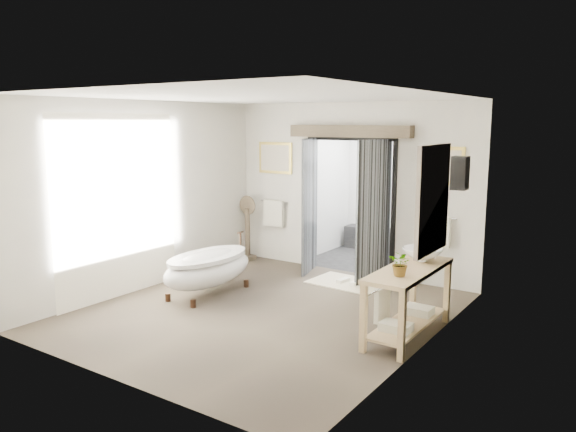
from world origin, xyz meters
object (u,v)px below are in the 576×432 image
object	(u,v)px
clawfoot_tub	(208,268)
basin	(422,255)
vanity	(406,296)
rug	(348,283)

from	to	relation	value
clawfoot_tub	basin	xyz separation A→B (m)	(3.15, 0.49, 0.53)
vanity	basin	bearing A→B (deg)	86.39
clawfoot_tub	basin	distance (m)	3.23
vanity	basin	distance (m)	0.60
vanity	basin	xyz separation A→B (m)	(0.03, 0.41, 0.43)
vanity	rug	bearing A→B (deg)	135.58
rug	basin	size ratio (longest dim) A/B	2.40
basin	vanity	bearing A→B (deg)	-107.88
vanity	rug	world-z (taller)	vanity
vanity	basin	size ratio (longest dim) A/B	3.20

